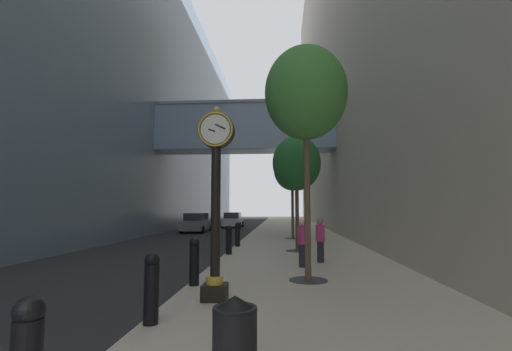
# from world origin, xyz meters

# --- Properties ---
(ground_plane) EXTENTS (110.00, 110.00, 0.00)m
(ground_plane) POSITION_xyz_m (0.00, 27.00, 0.00)
(ground_plane) COLOR #262628
(ground_plane) RESTS_ON ground
(sidewalk_right) EXTENTS (6.90, 80.00, 0.14)m
(sidewalk_right) POSITION_xyz_m (3.45, 30.00, 0.07)
(sidewalk_right) COLOR #BCB29E
(sidewalk_right) RESTS_ON ground
(building_block_left) EXTENTS (23.98, 80.00, 26.08)m
(building_block_left) POSITION_xyz_m (-12.16, 29.98, 13.00)
(building_block_left) COLOR slate
(building_block_left) RESTS_ON ground
(building_block_right) EXTENTS (9.00, 80.00, 38.85)m
(building_block_right) POSITION_xyz_m (11.40, 30.00, 19.43)
(building_block_right) COLOR #A89E89
(building_block_right) RESTS_ON ground
(street_clock) EXTENTS (0.84, 0.55, 4.45)m
(street_clock) POSITION_xyz_m (1.04, 6.88, 2.58)
(street_clock) COLOR black
(street_clock) RESTS_ON sidewalk_right
(bollard_second) EXTENTS (0.28, 0.28, 1.26)m
(bollard_second) POSITION_xyz_m (0.21, 5.19, 0.80)
(bollard_second) COLOR black
(bollard_second) RESTS_ON sidewalk_right
(bollard_third) EXTENTS (0.28, 0.28, 1.26)m
(bollard_third) POSITION_xyz_m (0.21, 8.32, 0.80)
(bollard_third) COLOR black
(bollard_third) RESTS_ON sidewalk_right
(bollard_fourth) EXTENTS (0.28, 0.28, 1.26)m
(bollard_fourth) POSITION_xyz_m (0.21, 11.44, 0.80)
(bollard_fourth) COLOR black
(bollard_fourth) RESTS_ON sidewalk_right
(bollard_fifth) EXTENTS (0.28, 0.28, 1.26)m
(bollard_fifth) POSITION_xyz_m (0.21, 14.57, 0.80)
(bollard_fifth) COLOR black
(bollard_fifth) RESTS_ON sidewalk_right
(bollard_sixth) EXTENTS (0.28, 0.28, 1.26)m
(bollard_sixth) POSITION_xyz_m (0.21, 17.69, 0.80)
(bollard_sixth) COLOR black
(bollard_sixth) RESTS_ON sidewalk_right
(street_tree_near) EXTENTS (2.45, 2.45, 6.89)m
(street_tree_near) POSITION_xyz_m (3.31, 9.17, 5.59)
(street_tree_near) COLOR #333335
(street_tree_near) RESTS_ON sidewalk_right
(street_tree_mid_near) EXTENTS (2.34, 2.34, 5.57)m
(street_tree_mid_near) POSITION_xyz_m (3.31, 15.96, 4.34)
(street_tree_mid_near) COLOR #333335
(street_tree_mid_near) RESTS_ON sidewalk_right
(street_tree_mid_far) EXTENTS (2.51, 2.51, 6.09)m
(street_tree_mid_far) POSITION_xyz_m (3.31, 22.75, 4.76)
(street_tree_mid_far) COLOR #333335
(street_tree_mid_far) RESTS_ON sidewalk_right
(trash_bin) EXTENTS (0.53, 0.53, 1.05)m
(trash_bin) POSITION_xyz_m (2.01, 3.06, 0.68)
(trash_bin) COLOR black
(trash_bin) RESTS_ON sidewalk_right
(pedestrian_walking) EXTENTS (0.34, 0.34, 1.66)m
(pedestrian_walking) POSITION_xyz_m (3.28, 11.42, 1.02)
(pedestrian_walking) COLOR #23232D
(pedestrian_walking) RESTS_ON sidewalk_right
(pedestrian_by_clock) EXTENTS (0.47, 0.47, 1.66)m
(pedestrian_by_clock) POSITION_xyz_m (4.03, 12.53, 1.02)
(pedestrian_by_clock) COLOR #23232D
(pedestrian_by_clock) RESTS_ON sidewalk_right
(car_grey_near) EXTENTS (2.17, 4.47, 1.70)m
(car_grey_near) POSITION_xyz_m (-5.01, 30.01, 0.82)
(car_grey_near) COLOR slate
(car_grey_near) RESTS_ON ground
(car_white_mid) EXTENTS (2.07, 4.15, 1.65)m
(car_white_mid) POSITION_xyz_m (-2.80, 37.45, 0.80)
(car_white_mid) COLOR silver
(car_white_mid) RESTS_ON ground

